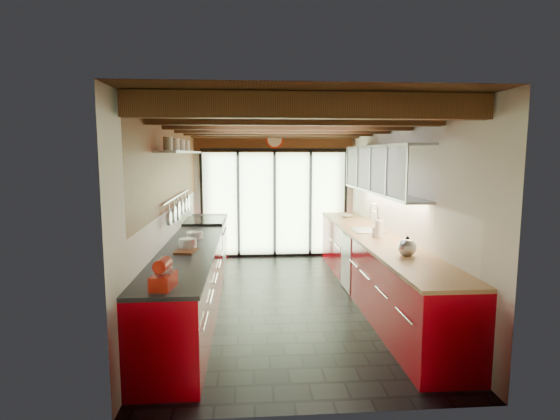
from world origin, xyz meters
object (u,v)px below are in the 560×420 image
at_px(paper_towel, 379,229).
at_px(bowl, 347,216).
at_px(stand_mixer, 164,276).
at_px(kettle, 407,247).
at_px(soap_bottle, 376,230).

distance_m(paper_towel, bowl, 1.97).
bearing_deg(paper_towel, stand_mixer, -140.62).
height_order(kettle, soap_bottle, kettle).
xyz_separation_m(kettle, soap_bottle, (0.00, 1.20, -0.02)).
bearing_deg(bowl, paper_towel, -90.00).
xyz_separation_m(kettle, paper_towel, (0.00, 1.08, 0.01)).
bearing_deg(stand_mixer, soap_bottle, 41.03).
bearing_deg(bowl, soap_bottle, -90.00).
relative_size(stand_mixer, soap_bottle, 1.77).
xyz_separation_m(stand_mixer, soap_bottle, (2.54, 2.21, -0.02)).
xyz_separation_m(stand_mixer, paper_towel, (2.54, 2.08, 0.02)).
relative_size(kettle, soap_bottle, 1.64).
relative_size(stand_mixer, paper_towel, 1.08).
height_order(paper_towel, bowl, paper_towel).
xyz_separation_m(paper_towel, bowl, (0.00, 1.97, -0.10)).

